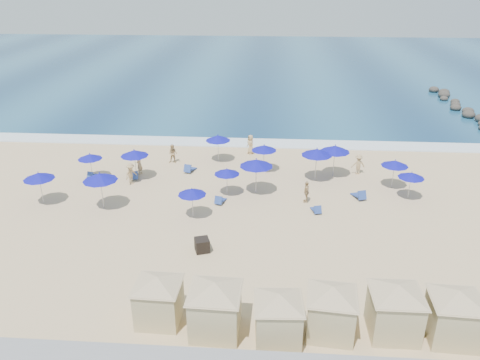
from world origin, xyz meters
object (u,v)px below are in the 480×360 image
at_px(umbrella_1, 39,176).
at_px(cabana_5, 456,308).
at_px(cabana_0, 158,293).
at_px(umbrella_6, 192,192).
at_px(rock_jetty, 473,116).
at_px(beachgoer_1, 173,154).
at_px(beachgoer_0, 139,164).
at_px(cabana_3, 332,304).
at_px(umbrella_7, 264,148).
at_px(umbrella_4, 218,138).
at_px(beachgoer_5, 131,174).
at_px(umbrella_11, 411,175).
at_px(cabana_2, 279,311).
at_px(umbrella_2, 134,153).
at_px(umbrella_0, 90,156).
at_px(umbrella_8, 256,163).
at_px(umbrella_3, 100,177).
at_px(umbrella_9, 335,149).
at_px(beachgoer_2, 306,192).
at_px(cabana_4, 396,303).
at_px(beachgoer_3, 358,164).
at_px(umbrella_12, 395,163).
at_px(beachgoer_4, 250,144).
at_px(cabana_1, 215,301).
at_px(umbrella_10, 317,152).
at_px(umbrella_5, 227,172).

bearing_deg(umbrella_1, cabana_5, -25.75).
bearing_deg(cabana_0, cabana_5, -1.19).
relative_size(umbrella_1, umbrella_6, 1.14).
height_order(rock_jetty, beachgoer_1, beachgoer_1).
bearing_deg(beachgoer_0, cabana_0, 28.39).
xyz_separation_m(cabana_3, umbrella_7, (-3.36, 18.36, 0.42)).
distance_m(umbrella_4, beachgoer_5, 8.03).
distance_m(umbrella_11, beachgoer_0, 20.44).
height_order(cabana_0, cabana_5, cabana_5).
bearing_deg(cabana_2, umbrella_2, 123.14).
distance_m(cabana_0, beachgoer_1, 19.63).
xyz_separation_m(umbrella_0, umbrella_8, (12.83, -1.75, 0.54)).
relative_size(umbrella_3, umbrella_8, 0.97).
xyz_separation_m(umbrella_1, umbrella_3, (4.43, -0.39, 0.22)).
xyz_separation_m(umbrella_9, beachgoer_2, (-2.40, -4.71, -1.51)).
xyz_separation_m(cabana_4, beachgoer_2, (-3.04, 12.83, -0.86)).
height_order(beachgoer_3, beachgoer_5, beachgoer_5).
distance_m(beachgoer_1, beachgoer_3, 15.21).
bearing_deg(umbrella_1, beachgoer_0, 45.95).
distance_m(umbrella_7, beachgoer_1, 7.85).
bearing_deg(umbrella_9, umbrella_6, -143.11).
bearing_deg(beachgoer_1, umbrella_2, -121.64).
relative_size(rock_jetty, beachgoer_3, 16.45).
bearing_deg(rock_jetty, beachgoer_0, -151.83).
relative_size(umbrella_4, beachgoer_0, 1.38).
distance_m(cabana_3, umbrella_6, 12.90).
bearing_deg(umbrella_12, beachgoer_4, 149.46).
bearing_deg(cabana_3, umbrella_3, 141.77).
distance_m(cabana_1, beachgoer_2, 14.13).
bearing_deg(beachgoer_5, beachgoer_3, -51.06).
bearing_deg(umbrella_9, umbrella_11, -37.06).
height_order(cabana_4, umbrella_9, cabana_4).
xyz_separation_m(cabana_4, umbrella_0, (-19.44, 15.77, 0.20)).
bearing_deg(rock_jetty, cabana_2, -121.53).
relative_size(umbrella_0, beachgoer_2, 1.36).
height_order(umbrella_1, umbrella_10, umbrella_10).
height_order(cabana_0, umbrella_10, umbrella_10).
height_order(umbrella_10, beachgoer_4, umbrella_10).
bearing_deg(umbrella_7, umbrella_8, -96.39).
relative_size(beachgoer_3, beachgoer_5, 0.98).
distance_m(umbrella_7, umbrella_10, 4.32).
relative_size(cabana_5, umbrella_9, 1.68).
bearing_deg(beachgoer_1, beachgoer_2, -30.65).
relative_size(cabana_2, cabana_3, 0.97).
distance_m(umbrella_3, umbrella_6, 6.38).
relative_size(umbrella_8, umbrella_10, 1.02).
xyz_separation_m(umbrella_0, umbrella_5, (10.76, -2.16, -0.03)).
height_order(cabana_1, umbrella_9, cabana_1).
bearing_deg(umbrella_6, beachgoer_2, 20.01).
relative_size(umbrella_9, beachgoer_3, 1.63).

